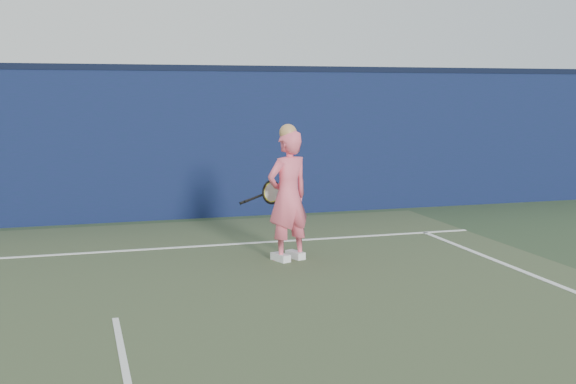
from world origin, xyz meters
name	(u,v)px	position (x,y,z in m)	size (l,w,h in m)	color
ground	(122,356)	(0.00, 0.00, 0.00)	(80.00, 80.00, 0.00)	#32472B
backstop_wall	(94,147)	(0.00, 6.50, 1.25)	(24.00, 0.40, 2.50)	#0C1A38
wall_cap	(91,67)	(0.00, 6.50, 2.55)	(24.00, 0.42, 0.10)	black
player	(288,195)	(2.27, 2.88, 0.84)	(0.71, 0.59, 1.75)	#FF637A
racket	(269,193)	(2.13, 3.26, 0.83)	(0.61, 0.19, 0.33)	black
court_lines	(125,369)	(0.00, -0.33, 0.01)	(11.00, 12.04, 0.01)	white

